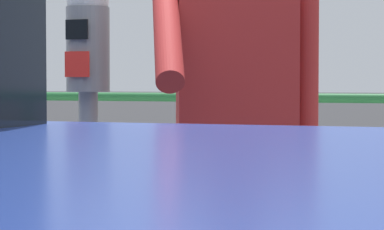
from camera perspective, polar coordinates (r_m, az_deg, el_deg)
name	(u,v)px	position (r m, az deg, el deg)	size (l,w,h in m)	color
parking_meter	(88,97)	(2.99, -7.21, 1.24)	(0.16, 0.17, 1.45)	slate
pedestrian_at_meter	(236,126)	(2.95, 3.07, -0.73)	(0.58, 0.72, 1.63)	#1E233F
background_railing	(288,136)	(5.35, 6.64, -1.45)	(24.06, 0.06, 1.00)	#1E602D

